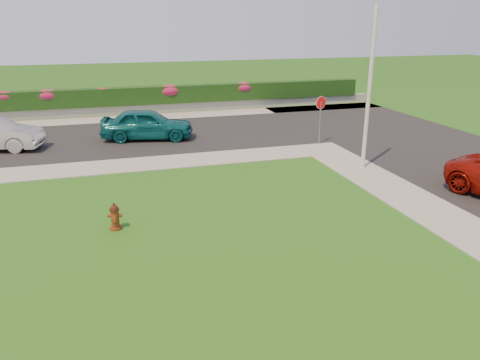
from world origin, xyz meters
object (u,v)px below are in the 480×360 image
object	(u,v)px
fire_hydrant	(115,217)
stop_sign	(321,109)
sedan_teal	(147,124)
utility_pole	(369,91)

from	to	relation	value
fire_hydrant	stop_sign	world-z (taller)	stop_sign
sedan_teal	stop_sign	distance (m)	8.61
sedan_teal	utility_pole	size ratio (longest dim) A/B	0.71
utility_pole	stop_sign	distance (m)	4.31
fire_hydrant	utility_pole	size ratio (longest dim) A/B	0.13
fire_hydrant	stop_sign	size ratio (longest dim) A/B	0.34
fire_hydrant	sedan_teal	bearing A→B (deg)	92.46
fire_hydrant	utility_pole	xyz separation A→B (m)	(9.93, 3.16, 2.79)
fire_hydrant	stop_sign	bearing A→B (deg)	49.46
sedan_teal	stop_sign	size ratio (longest dim) A/B	1.92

